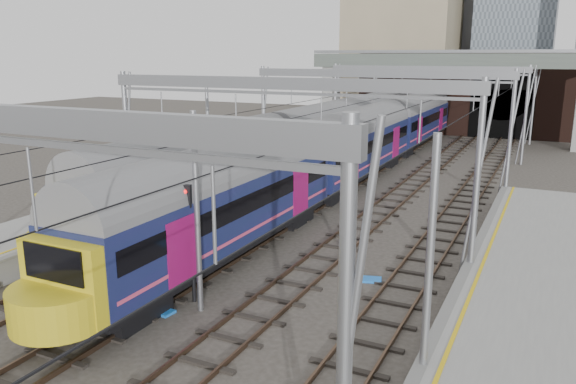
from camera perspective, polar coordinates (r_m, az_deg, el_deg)
The scene contains 12 objects.
ground at distance 18.98m, azimuth -12.36°, elevation -14.00°, with size 160.00×160.00×0.00m, color #38332D.
platform_left at distance 27.26m, azimuth -26.28°, elevation -5.19°, with size 4.32×55.00×1.12m.
tracks at distance 31.24m, azimuth 4.75°, elevation -2.51°, with size 14.40×80.00×0.22m.
overhead_line at distance 36.20m, azimuth 8.73°, elevation 10.15°, with size 16.80×80.00×8.00m.
retaining_wall at distance 65.77m, azimuth 17.87°, elevation 9.24°, with size 28.00×2.75×9.00m.
overbridge at distance 60.01m, azimuth 15.89°, elevation 11.82°, with size 28.00×3.00×9.25m.
train_main at distance 48.22m, azimuth 10.41°, elevation 6.26°, with size 3.07×70.81×5.18m.
train_second at distance 44.81m, azimuth 3.72°, elevation 5.88°, with size 3.04×52.70×5.15m.
signal_near_centre at distance 20.07m, azimuth -9.91°, elevation -3.63°, with size 0.34×0.45×4.40m.
equip_cover_a at distance 20.43m, azimuth -12.60°, elevation -11.77°, with size 0.77×0.55×0.09m, color blue.
equip_cover_b at distance 27.05m, azimuth 6.05°, elevation -5.07°, with size 0.78×0.55×0.09m, color blue.
equip_cover_c at distance 22.81m, azimuth 8.45°, elevation -8.80°, with size 0.80×0.57×0.09m, color blue.
Camera 1 is at (10.68, -13.04, 8.73)m, focal length 35.00 mm.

